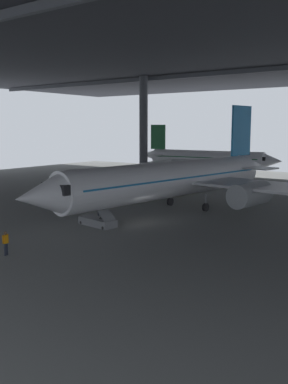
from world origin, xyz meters
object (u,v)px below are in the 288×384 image
object	(u,v)px
airplane_main	(175,179)
boarding_stairs	(97,218)
crew_worker_near_nose	(6,242)
airplane_distant	(203,158)
crew_worker_by_stairs	(99,209)
baggage_tug	(182,191)

from	to	relation	value
airplane_main	boarding_stairs	xyz separation A→B (m)	(-2.18, -10.14, -2.75)
crew_worker_near_nose	airplane_distant	world-z (taller)	airplane_distant
airplane_distant	boarding_stairs	bearing A→B (deg)	-74.15
crew_worker_by_stairs	baggage_tug	world-z (taller)	crew_worker_by_stairs
crew_worker_near_nose	airplane_distant	bearing A→B (deg)	103.90
boarding_stairs	crew_worker_near_nose	world-z (taller)	boarding_stairs
boarding_stairs	crew_worker_by_stairs	xyz separation A→B (m)	(-2.00, 2.55, 0.21)
baggage_tug	airplane_main	bearing A→B (deg)	-63.08
airplane_main	airplane_distant	size ratio (longest dim) A/B	1.27
airplane_main	baggage_tug	size ratio (longest dim) A/B	15.84
crew_worker_near_nose	crew_worker_by_stairs	size ratio (longest dim) A/B	1.04
boarding_stairs	airplane_distant	distance (m)	47.23
airplane_distant	airplane_main	bearing A→B (deg)	-66.85
crew_worker_near_nose	crew_worker_by_stairs	distance (m)	13.68
crew_worker_by_stairs	airplane_distant	world-z (taller)	airplane_distant
crew_worker_near_nose	baggage_tug	distance (m)	31.73
crew_worker_by_stairs	baggage_tug	xyz separation A→B (m)	(-1.15, 18.10, -0.42)
crew_worker_near_nose	crew_worker_by_stairs	bearing A→B (deg)	102.76
airplane_main	airplane_distant	bearing A→B (deg)	113.15
airplane_distant	baggage_tug	distance (m)	26.70
boarding_stairs	baggage_tug	xyz separation A→B (m)	(-3.15, 20.65, -0.21)
airplane_distant	crew_worker_by_stairs	bearing A→B (deg)	-75.74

